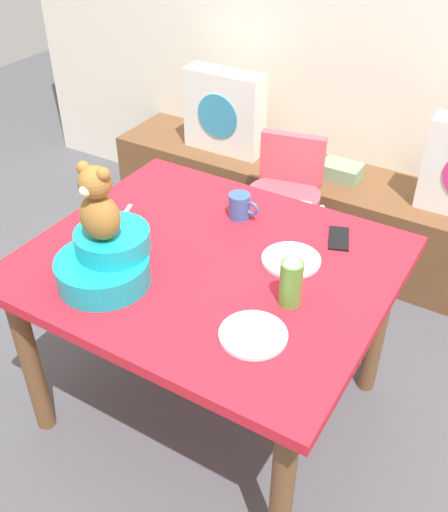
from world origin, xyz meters
TOP-DOWN VIEW (x-y plane):
  - ground_plane at (0.00, 0.00)m, footprint 8.00×8.00m
  - window_bench at (0.00, 1.26)m, footprint 2.60×0.44m
  - pillow_floral_left at (-0.68, 1.24)m, footprint 0.44×0.15m
  - book_stack at (0.00, 1.26)m, footprint 0.20×0.14m
  - dining_table at (0.00, 0.00)m, footprint 1.20×1.02m
  - highchair at (-0.11, 0.82)m, footprint 0.38×0.50m
  - infant_seat_teal at (-0.22, -0.26)m, footprint 0.30×0.33m
  - teddy_bear at (-0.22, -0.26)m, footprint 0.13×0.12m
  - ketchup_bottle at (0.33, -0.06)m, footprint 0.07×0.07m
  - coffee_mug at (-0.04, 0.28)m, footprint 0.12×0.08m
  - dinner_plate_near at (0.31, -0.25)m, footprint 0.20×0.20m
  - dinner_plate_far at (0.24, 0.13)m, footprint 0.20×0.20m
  - cell_phone at (0.33, 0.34)m, footprint 0.12×0.16m
  - table_fork at (-0.42, 0.06)m, footprint 0.07×0.17m

SIDE VIEW (x-z plane):
  - ground_plane at x=0.00m, z-range 0.00..0.00m
  - window_bench at x=0.00m, z-range 0.00..0.46m
  - book_stack at x=0.00m, z-range 0.46..0.54m
  - highchair at x=-0.11m, z-range 0.13..0.92m
  - dining_table at x=0.00m, z-range 0.27..1.01m
  - pillow_floral_left at x=-0.68m, z-range 0.46..0.90m
  - table_fork at x=-0.42m, z-range 0.74..0.75m
  - cell_phone at x=0.33m, z-range 0.74..0.75m
  - dinner_plate_near at x=0.31m, z-range 0.74..0.75m
  - dinner_plate_far at x=0.24m, z-range 0.74..0.75m
  - coffee_mug at x=-0.04m, z-range 0.74..0.84m
  - infant_seat_teal at x=-0.22m, z-range 0.73..0.89m
  - ketchup_bottle at x=0.33m, z-range 0.73..0.92m
  - teddy_bear at x=-0.22m, z-range 0.89..1.14m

